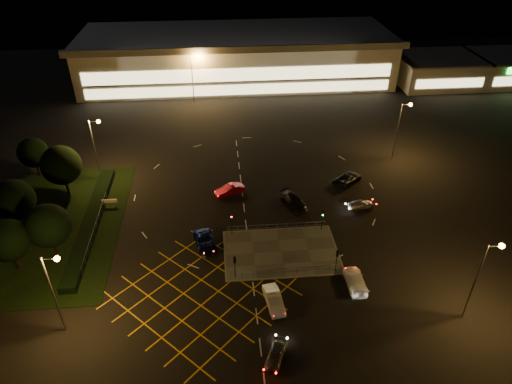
{
  "coord_description": "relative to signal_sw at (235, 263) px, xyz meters",
  "views": [
    {
      "loc": [
        -5.08,
        -45.13,
        38.31
      ],
      "look_at": [
        -0.19,
        8.93,
        2.0
      ],
      "focal_mm": 32.0,
      "sensor_mm": 36.0,
      "label": 1
    }
  ],
  "objects": [
    {
      "name": "car_right_silver",
      "position": [
        18.69,
        12.5,
        -1.73
      ],
      "size": [
        3.9,
        2.04,
        1.26
      ],
      "primitive_type": "imported",
      "rotation": [
        0.0,
        0.0,
        1.72
      ],
      "color": "#B9BCC1",
      "rests_on": "ground"
    },
    {
      "name": "hedge",
      "position": [
        -19.0,
        11.99,
        -1.87
      ],
      "size": [
        2.0,
        26.0,
        1.0
      ],
      "primitive_type": "cube",
      "color": "black",
      "rests_on": "ground"
    },
    {
      "name": "car_queue_white",
      "position": [
        4.01,
        -4.54,
        -1.62
      ],
      "size": [
        2.24,
        4.73,
        1.5
      ],
      "primitive_type": "imported",
      "rotation": [
        0.0,
        0.0,
        0.15
      ],
      "color": "silver",
      "rests_on": "ground"
    },
    {
      "name": "retail_unit_a",
      "position": [
        50.0,
        59.97,
        0.85
      ],
      "size": [
        18.8,
        14.8,
        6.35
      ],
      "color": "beige",
      "rests_on": "ground"
    },
    {
      "name": "signal_sw",
      "position": [
        0.0,
        0.0,
        0.0
      ],
      "size": [
        0.28,
        0.3,
        3.15
      ],
      "rotation": [
        0.0,
        0.0,
        3.14
      ],
      "color": "black",
      "rests_on": "pedestrian_island"
    },
    {
      "name": "car_circ_red",
      "position": [
        0.12,
        17.71,
        -1.63
      ],
      "size": [
        4.74,
        3.12,
        1.48
      ],
      "primitive_type": "imported",
      "rotation": [
        0.0,
        0.0,
        5.09
      ],
      "color": "maroon",
      "rests_on": "ground"
    },
    {
      "name": "tree_e",
      "position": [
        -22.0,
        5.99,
        2.28
      ],
      "size": [
        5.4,
        5.4,
        7.35
      ],
      "color": "black",
      "rests_on": "ground"
    },
    {
      "name": "tree_b",
      "position": [
        -28.0,
        11.99,
        2.28
      ],
      "size": [
        5.4,
        5.4,
        7.35
      ],
      "color": "black",
      "rests_on": "ground"
    },
    {
      "name": "grass_verge",
      "position": [
        -24.0,
        11.99,
        -2.33
      ],
      "size": [
        18.0,
        30.0,
        0.08
      ],
      "primitive_type": "cube",
      "color": "black",
      "rests_on": "ground"
    },
    {
      "name": "car_approach_white",
      "position": [
        13.73,
        -2.44,
        -1.64
      ],
      "size": [
        2.07,
        5.04,
        1.46
      ],
      "primitive_type": "imported",
      "rotation": [
        0.0,
        0.0,
        3.14
      ],
      "color": "white",
      "rests_on": "ground"
    },
    {
      "name": "tree_a",
      "position": [
        -26.0,
        3.99,
        1.97
      ],
      "size": [
        5.04,
        5.04,
        6.86
      ],
      "color": "black",
      "rests_on": "ground"
    },
    {
      "name": "car_east_grey",
      "position": [
        18.49,
        19.21,
        -1.63
      ],
      "size": [
        5.64,
        5.26,
        1.47
      ],
      "primitive_type": "imported",
      "rotation": [
        0.0,
        0.0,
        2.26
      ],
      "color": "black",
      "rests_on": "ground"
    },
    {
      "name": "car_near_silver",
      "position": [
        3.37,
        -11.37,
        -1.72
      ],
      "size": [
        2.9,
        4.12,
        1.3
      ],
      "primitive_type": "imported",
      "rotation": [
        0.0,
        0.0,
        5.88
      ],
      "color": "#A3A5AA",
      "rests_on": "ground"
    },
    {
      "name": "streetlight_ne",
      "position": [
        28.44,
        25.99,
        4.2
      ],
      "size": [
        1.78,
        0.56,
        10.03
      ],
      "color": "slate",
      "rests_on": "ground"
    },
    {
      "name": "streetlight_sw",
      "position": [
        -17.56,
        -6.01,
        4.2
      ],
      "size": [
        1.78,
        0.56,
        10.03
      ],
      "color": "slate",
      "rests_on": "ground"
    },
    {
      "name": "signal_ne",
      "position": [
        12.0,
        7.99,
        0.0
      ],
      "size": [
        0.28,
        0.3,
        3.15
      ],
      "color": "black",
      "rests_on": "pedestrian_island"
    },
    {
      "name": "streetlight_se",
      "position": [
        24.44,
        -8.01,
        4.2
      ],
      "size": [
        1.78,
        0.56,
        10.03
      ],
      "color": "slate",
      "rests_on": "ground"
    },
    {
      "name": "supermarket",
      "position": [
        4.0,
        67.95,
        2.95
      ],
      "size": [
        72.0,
        26.5,
        10.5
      ],
      "color": "beige",
      "rests_on": "ground"
    },
    {
      "name": "retail_unit_b",
      "position": [
        66.0,
        59.95,
        0.85
      ],
      "size": [
        14.8,
        14.8,
        6.35
      ],
      "color": "beige",
      "rests_on": "ground"
    },
    {
      "name": "signal_se",
      "position": [
        12.0,
        0.0,
        0.0
      ],
      "size": [
        0.28,
        0.3,
        3.15
      ],
      "rotation": [
        0.0,
        0.0,
        3.14
      ],
      "color": "black",
      "rests_on": "pedestrian_island"
    },
    {
      "name": "car_far_dkgrey",
      "position": [
        9.17,
        14.01,
        -1.61
      ],
      "size": [
        4.15,
        5.59,
        1.51
      ],
      "primitive_type": "imported",
      "rotation": [
        0.0,
        0.0,
        0.45
      ],
      "color": "black",
      "rests_on": "ground"
    },
    {
      "name": "streetlight_far_right",
      "position": [
        34.44,
        55.99,
        4.2
      ],
      "size": [
        1.78,
        0.56,
        10.03
      ],
      "color": "slate",
      "rests_on": "ground"
    },
    {
      "name": "pedestrian_island",
      "position": [
        6.0,
        3.99,
        -2.31
      ],
      "size": [
        14.0,
        9.0,
        0.12
      ],
      "primitive_type": "cube",
      "color": "#4C4944",
      "rests_on": "ground"
    },
    {
      "name": "car_left_blue",
      "position": [
        -3.5,
        6.05,
        -1.66
      ],
      "size": [
        3.32,
        5.43,
        1.41
      ],
      "primitive_type": "imported",
      "rotation": [
        0.0,
        0.0,
        0.21
      ],
      "color": "#0D1B4F",
      "rests_on": "ground"
    },
    {
      "name": "signal_nw",
      "position": [
        0.0,
        7.99,
        0.0
      ],
      "size": [
        0.28,
        0.3,
        3.15
      ],
      "color": "black",
      "rests_on": "pedestrian_island"
    },
    {
      "name": "tree_d",
      "position": [
        -30.0,
        25.99,
        1.65
      ],
      "size": [
        4.68,
        4.68,
        6.37
      ],
      "color": "black",
      "rests_on": "ground"
    },
    {
      "name": "tree_c",
      "position": [
        -24.0,
        19.99,
        2.59
      ],
      "size": [
        5.76,
        5.76,
        7.84
      ],
      "color": "black",
      "rests_on": "ground"
    },
    {
      "name": "streetlight_nw",
      "position": [
        -19.56,
        23.99,
        4.2
      ],
      "size": [
        1.78,
        0.56,
        10.03
      ],
      "color": "slate",
      "rests_on": "ground"
    },
    {
      "name": "streetlight_far_left",
      "position": [
        -5.56,
        53.99,
        4.2
      ],
      "size": [
        1.78,
        0.56,
        10.03
      ],
      "color": "slate",
      "rests_on": "ground"
    },
    {
      "name": "ground",
      "position": [
        4.0,
        5.99,
        -2.37
      ],
      "size": [
        180.0,
        180.0,
        0.0
      ],
      "primitive_type": "plane",
      "color": "black",
      "rests_on": "ground"
    }
  ]
}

